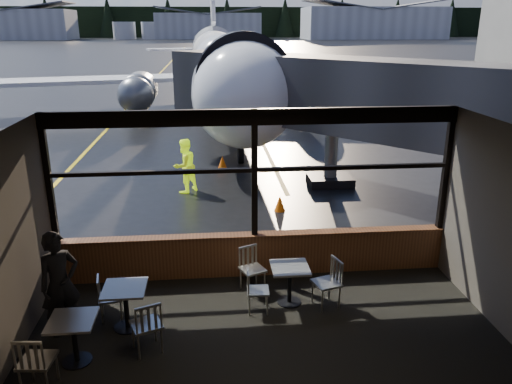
{
  "coord_description": "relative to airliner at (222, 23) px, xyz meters",
  "views": [
    {
      "loc": [
        -0.87,
        -9.42,
        5.02
      ],
      "look_at": [
        0.13,
        1.0,
        1.5
      ],
      "focal_mm": 35.0,
      "sensor_mm": 36.0,
      "label": 1
    }
  ],
  "objects": [
    {
      "name": "chair_mid_w",
      "position": [
        -2.76,
        -21.66,
        -4.69
      ],
      "size": [
        0.53,
        0.53,
        0.84
      ],
      "primitive_type": null,
      "rotation": [
        0.0,
        0.0,
        -1.4
      ],
      "color": "beige",
      "rests_on": "carpet_floor"
    },
    {
      "name": "passenger",
      "position": [
        -3.48,
        -22.0,
        -4.19
      ],
      "size": [
        0.8,
        0.75,
        1.84
      ],
      "primitive_type": "imported",
      "rotation": [
        0.0,
        0.0,
        0.62
      ],
      "color": "black",
      "rests_on": "carpet_floor"
    },
    {
      "name": "cone_nose",
      "position": [
        -0.48,
        -12.31,
        -4.83
      ],
      "size": [
        0.4,
        0.4,
        0.56
      ],
      "primitive_type": "cone",
      "color": "#DE3E07",
      "rests_on": "ground_plane"
    },
    {
      "name": "fuel_tank_b",
      "position": [
        -20.06,
        161.76,
        -2.11
      ],
      "size": [
        8.0,
        8.0,
        6.0
      ],
      "primitive_type": "cylinder",
      "color": "silver",
      "rests_on": "ground_plane"
    },
    {
      "name": "hangar_left",
      "position": [
        -70.06,
        159.76,
        0.39
      ],
      "size": [
        45.0,
        18.0,
        11.0
      ],
      "primitive_type": null,
      "color": "silver",
      "rests_on": "ground_plane"
    },
    {
      "name": "jet_bridge",
      "position": [
        3.54,
        -14.74,
        -2.83
      ],
      "size": [
        8.55,
        10.45,
        4.56
      ],
      "primitive_type": null,
      "color": "#27272A",
      "rests_on": "ground_plane"
    },
    {
      "name": "chair_left_s",
      "position": [
        -3.46,
        -23.44,
        -4.63
      ],
      "size": [
        0.58,
        0.58,
        0.96
      ],
      "primitive_type": null,
      "rotation": [
        0.0,
        0.0,
        -0.1
      ],
      "color": "beige",
      "rests_on": "carpet_floor"
    },
    {
      "name": "fuel_tank_c",
      "position": [
        -10.06,
        161.76,
        -2.11
      ],
      "size": [
        8.0,
        8.0,
        6.0
      ],
      "primitive_type": "cylinder",
      "color": "silver",
      "rests_on": "ground_plane"
    },
    {
      "name": "airliner",
      "position": [
        0.0,
        0.0,
        0.0
      ],
      "size": [
        28.63,
        34.08,
        10.22
      ],
      "primitive_type": null,
      "rotation": [
        0.0,
        0.0,
        0.02
      ],
      "color": "white",
      "rests_on": "ground_plane"
    },
    {
      "name": "chair_mid_s",
      "position": [
        -2.02,
        -22.67,
        -4.64
      ],
      "size": [
        0.67,
        0.67,
        0.95
      ],
      "primitive_type": null,
      "rotation": [
        0.0,
        0.0,
        0.38
      ],
      "color": "#B4AEA3",
      "rests_on": "carpet_floor"
    },
    {
      "name": "window_transom",
      "position": [
        -0.06,
        -20.24,
        -2.81
      ],
      "size": [
        8.0,
        0.1,
        0.08
      ],
      "primitive_type": "cube",
      "color": "black",
      "rests_on": "ground"
    },
    {
      "name": "cone_extra",
      "position": [
        1.01,
        -16.52,
        -4.89
      ],
      "size": [
        0.32,
        0.32,
        0.44
      ],
      "primitive_type": "cone",
      "color": "#E84107",
      "rests_on": "ground_plane"
    },
    {
      "name": "mullion_centre",
      "position": [
        -0.06,
        -20.24,
        -2.91
      ],
      "size": [
        0.12,
        0.12,
        2.6
      ],
      "primitive_type": "cube",
      "color": "black",
      "rests_on": "ground"
    },
    {
      "name": "chair_near_w",
      "position": [
        -0.12,
        -21.67,
        -4.7
      ],
      "size": [
        0.47,
        0.47,
        0.83
      ],
      "primitive_type": null,
      "rotation": [
        0.0,
        0.0,
        -1.62
      ],
      "color": "#B5B1A3",
      "rests_on": "carpet_floor"
    },
    {
      "name": "mullion_right",
      "position": [
        3.89,
        -20.24,
        -2.91
      ],
      "size": [
        0.12,
        0.12,
        2.6
      ],
      "primitive_type": "cube",
      "color": "black",
      "rests_on": "ground"
    },
    {
      "name": "cone_wing",
      "position": [
        -4.81,
        -0.74,
        -4.89
      ],
      "size": [
        0.32,
        0.32,
        0.45
      ],
      "primitive_type": "cone",
      "color": "#EC4707",
      "rests_on": "ground_plane"
    },
    {
      "name": "ground_plane",
      "position": [
        -0.06,
        99.76,
        -5.11
      ],
      "size": [
        520.0,
        520.0,
        0.0
      ],
      "primitive_type": "plane",
      "color": "black",
      "rests_on": "ground"
    },
    {
      "name": "mullion_left",
      "position": [
        -4.01,
        -20.24,
        -2.91
      ],
      "size": [
        0.12,
        0.12,
        2.6
      ],
      "primitive_type": "cube",
      "color": "black",
      "rests_on": "ground"
    },
    {
      "name": "hangar_right",
      "position": [
        59.94,
        157.76,
        0.89
      ],
      "size": [
        50.0,
        20.0,
        12.0
      ],
      "primitive_type": null,
      "color": "silver",
      "rests_on": "ground_plane"
    },
    {
      "name": "chair_near_e",
      "position": [
        1.15,
        -21.62,
        -4.64
      ],
      "size": [
        0.65,
        0.65,
        0.95
      ],
      "primitive_type": null,
      "rotation": [
        0.0,
        0.0,
        1.87
      ],
      "color": "#A9A499",
      "rests_on": "carpet_floor"
    },
    {
      "name": "cafe_table_mid",
      "position": [
        -2.44,
        -21.99,
        -4.72
      ],
      "size": [
        0.72,
        0.72,
        0.79
      ],
      "primitive_type": null,
      "color": "gray",
      "rests_on": "carpet_floor"
    },
    {
      "name": "ceiling",
      "position": [
        -0.06,
        -23.24,
        -1.61
      ],
      "size": [
        8.0,
        6.0,
        0.04
      ],
      "primitive_type": "cube",
      "color": "#38332D",
      "rests_on": "ground"
    },
    {
      "name": "hangar_mid",
      "position": [
        -0.06,
        164.76,
        -0.11
      ],
      "size": [
        38.0,
        15.0,
        10.0
      ],
      "primitive_type": null,
      "color": "silver",
      "rests_on": "ground_plane"
    },
    {
      "name": "window_header",
      "position": [
        -0.06,
        -20.24,
        -1.76
      ],
      "size": [
        8.0,
        0.18,
        0.3
      ],
      "primitive_type": "cube",
      "color": "black",
      "rests_on": "ground"
    },
    {
      "name": "chair_near_n",
      "position": [
        -0.16,
        -20.92,
        -4.66
      ],
      "size": [
        0.65,
        0.65,
        0.91
      ],
      "primitive_type": null,
      "rotation": [
        0.0,
        0.0,
        3.55
      ],
      "color": "beige",
      "rests_on": "carpet_floor"
    },
    {
      "name": "cafe_table_left",
      "position": [
        -3.09,
        -22.86,
        -4.73
      ],
      "size": [
        0.7,
        0.7,
        0.77
      ],
      "primitive_type": null,
      "color": "gray",
      "rests_on": "carpet_floor"
    },
    {
      "name": "cafe_table_near",
      "position": [
        0.5,
        -21.44,
        -4.73
      ],
      "size": [
        0.69,
        0.69,
        0.76
      ],
      "primitive_type": null,
      "color": "gray",
      "rests_on": "carpet_floor"
    },
    {
      "name": "treeline",
      "position": [
        -0.06,
        189.76,
        0.89
      ],
      "size": [
        360.0,
        3.0,
        12.0
      ],
      "primitive_type": "cube",
      "color": "black",
      "rests_on": "ground_plane"
    },
    {
      "name": "ground_crew",
      "position": [
        -1.71,
        -14.56,
        -4.26
      ],
      "size": [
        1.04,
        1.03,
        1.69
      ],
      "primitive_type": "imported",
      "rotation": [
        0.0,
        0.0,
        3.91
      ],
      "color": "#BFF219",
      "rests_on": "ground_plane"
    },
    {
      "name": "window_sill",
      "position": [
        -0.06,
        -20.24,
        -4.66
      ],
      "size": [
        8.0,
        0.28,
        0.9
      ],
      "primitive_type": "cube",
      "color": "#5A311B",
      "rests_on": "ground"
    },
    {
      "name": "carpet_floor",
      "position": [
        -0.06,
        -23.24,
        -5.1
      ],
      "size": [
        8.0,
        6.0,
        0.01
      ],
      "primitive_type": "cube",
      "color": "black",
      "rests_on": "ground"
    },
    {
      "name": "fuel_tank_a",
      "position": [
        -30.06,
        161.76,
        -2.11
      ],
      "size": [
        8.0,
        8.0,
        6.0
      ],
      "primitive_type": "cylinder",
      "color": "silver",
      "rests_on": "ground_plane"
    }
  ]
}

